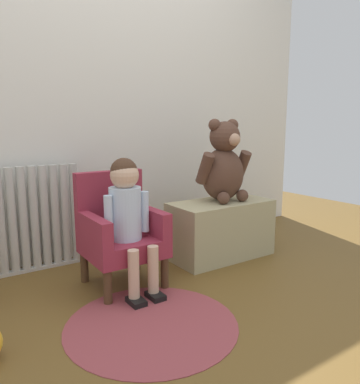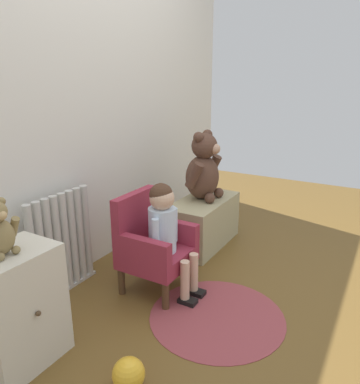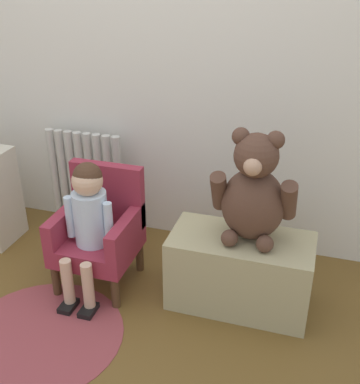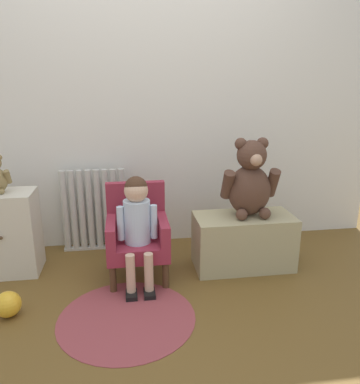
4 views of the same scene
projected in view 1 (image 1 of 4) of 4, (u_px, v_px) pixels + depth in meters
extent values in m
plane|color=brown|center=(186.00, 314.00, 1.75)|extent=(6.00, 6.00, 0.00)
cube|color=silver|center=(90.00, 74.00, 2.43)|extent=(3.80, 0.05, 2.40)
cylinder|color=beige|center=(0.00, 222.00, 2.14)|extent=(0.05, 0.05, 0.62)
cylinder|color=beige|center=(12.00, 220.00, 2.18)|extent=(0.05, 0.05, 0.62)
cylinder|color=beige|center=(23.00, 219.00, 2.21)|extent=(0.05, 0.05, 0.62)
cylinder|color=beige|center=(34.00, 217.00, 2.24)|extent=(0.05, 0.05, 0.62)
cylinder|color=beige|center=(45.00, 216.00, 2.28)|extent=(0.05, 0.05, 0.62)
cylinder|color=beige|center=(55.00, 215.00, 2.31)|extent=(0.05, 0.05, 0.62)
cylinder|color=beige|center=(65.00, 213.00, 2.35)|extent=(0.05, 0.05, 0.62)
cylinder|color=beige|center=(75.00, 212.00, 2.38)|extent=(0.05, 0.05, 0.62)
cube|color=beige|center=(43.00, 267.00, 2.32)|extent=(0.50, 0.05, 0.02)
cube|color=maroon|center=(123.00, 246.00, 2.04)|extent=(0.39, 0.39, 0.10)
cube|color=maroon|center=(109.00, 201.00, 2.14)|extent=(0.39, 0.06, 0.35)
cube|color=maroon|center=(93.00, 229.00, 1.93)|extent=(0.06, 0.39, 0.14)
cube|color=maroon|center=(149.00, 220.00, 2.12)|extent=(0.06, 0.39, 0.14)
cylinder|color=#4C331E|center=(108.00, 287.00, 1.84)|extent=(0.04, 0.04, 0.17)
cylinder|color=#4C331E|center=(165.00, 272.00, 2.03)|extent=(0.04, 0.04, 0.17)
cylinder|color=#4C331E|center=(84.00, 267.00, 2.11)|extent=(0.04, 0.04, 0.17)
cylinder|color=#4C331E|center=(137.00, 255.00, 2.29)|extent=(0.04, 0.04, 0.17)
cylinder|color=silver|center=(125.00, 213.00, 1.98)|extent=(0.17, 0.17, 0.28)
sphere|color=#D8AD8E|center=(124.00, 175.00, 1.94)|extent=(0.15, 0.15, 0.15)
sphere|color=#472D1E|center=(124.00, 171.00, 1.94)|extent=(0.14, 0.14, 0.14)
cylinder|color=#D8AD8E|center=(134.00, 274.00, 1.84)|extent=(0.06, 0.06, 0.24)
cube|color=black|center=(136.00, 302.00, 1.85)|extent=(0.07, 0.11, 0.03)
cylinder|color=#D8AD8E|center=(153.00, 269.00, 1.90)|extent=(0.06, 0.06, 0.24)
cube|color=black|center=(155.00, 296.00, 1.91)|extent=(0.07, 0.11, 0.03)
cylinder|color=silver|center=(108.00, 217.00, 1.90)|extent=(0.04, 0.04, 0.22)
cylinder|color=silver|center=(145.00, 211.00, 2.02)|extent=(0.04, 0.04, 0.22)
cube|color=tan|center=(221.00, 229.00, 2.50)|extent=(0.68, 0.34, 0.38)
ellipsoid|color=#513528|center=(223.00, 175.00, 2.48)|extent=(0.29, 0.25, 0.35)
sphere|color=#513528|center=(225.00, 137.00, 2.43)|extent=(0.20, 0.20, 0.20)
sphere|color=tan|center=(234.00, 140.00, 2.36)|extent=(0.08, 0.08, 0.08)
sphere|color=#513528|center=(215.00, 125.00, 2.39)|extent=(0.08, 0.08, 0.08)
sphere|color=#513528|center=(232.00, 125.00, 2.47)|extent=(0.08, 0.08, 0.08)
cylinder|color=#513528|center=(205.00, 168.00, 2.38)|extent=(0.07, 0.15, 0.21)
cylinder|color=#513528|center=(242.00, 166.00, 2.55)|extent=(0.07, 0.15, 0.21)
sphere|color=#513528|center=(224.00, 198.00, 2.37)|extent=(0.08, 0.08, 0.08)
sphere|color=#513528|center=(242.00, 196.00, 2.46)|extent=(0.08, 0.08, 0.08)
cylinder|color=#923C42|center=(152.00, 324.00, 1.66)|extent=(0.77, 0.77, 0.01)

